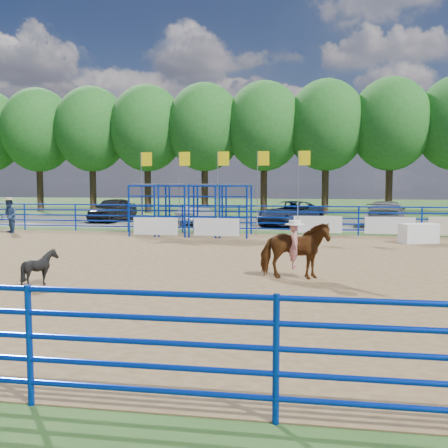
% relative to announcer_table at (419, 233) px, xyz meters
% --- Properties ---
extents(ground, '(120.00, 120.00, 0.00)m').
position_rel_announcer_table_xyz_m(ground, '(-8.29, -7.34, -0.45)').
color(ground, '#355923').
rests_on(ground, ground).
extents(arena_dirt, '(30.00, 20.00, 0.02)m').
position_rel_announcer_table_xyz_m(arena_dirt, '(-8.29, -7.34, -0.44)').
color(arena_dirt, olive).
rests_on(arena_dirt, ground).
extents(gravel_strip, '(40.00, 10.00, 0.01)m').
position_rel_announcer_table_xyz_m(gravel_strip, '(-8.29, 9.66, -0.44)').
color(gravel_strip, slate).
rests_on(gravel_strip, ground).
extents(announcer_table, '(1.76, 1.30, 0.85)m').
position_rel_announcer_table_xyz_m(announcer_table, '(0.00, 0.00, 0.00)').
color(announcer_table, white).
rests_on(announcer_table, arena_dirt).
extents(horse_and_rider, '(1.93, 0.91, 2.26)m').
position_rel_announcer_table_xyz_m(horse_and_rider, '(-5.24, -8.97, 0.44)').
color(horse_and_rider, '#5E3212').
rests_on(horse_and_rider, arena_dirt).
extents(calf, '(1.07, 1.01, 0.95)m').
position_rel_announcer_table_xyz_m(calf, '(-11.76, -10.92, 0.05)').
color(calf, black).
rests_on(calf, arena_dirt).
extents(spectator_cowboy, '(1.10, 1.07, 1.84)m').
position_rel_announcer_table_xyz_m(spectator_cowboy, '(-20.09, 0.89, 0.50)').
color(spectator_cowboy, navy).
rests_on(spectator_cowboy, arena_dirt).
extents(car_a, '(2.22, 4.78, 1.59)m').
position_rel_announcer_table_xyz_m(car_a, '(-17.77, 9.28, 0.36)').
color(car_a, black).
rests_on(car_a, gravel_strip).
extents(car_b, '(1.91, 3.92, 1.24)m').
position_rel_announcer_table_xyz_m(car_b, '(-11.67, 7.84, 0.18)').
color(car_b, gray).
rests_on(car_b, gravel_strip).
extents(car_c, '(4.49, 5.89, 1.49)m').
position_rel_announcer_table_xyz_m(car_c, '(-5.80, 7.89, 0.31)').
color(car_c, '#161E38').
rests_on(car_c, gravel_strip).
extents(car_d, '(3.17, 5.65, 1.55)m').
position_rel_announcer_table_xyz_m(car_d, '(-0.20, 7.67, 0.34)').
color(car_d, slate).
rests_on(car_d, gravel_strip).
extents(perimeter_fence, '(30.10, 20.10, 1.50)m').
position_rel_announcer_table_xyz_m(perimeter_fence, '(-8.29, -7.34, 0.30)').
color(perimeter_fence, '#082BB0').
rests_on(perimeter_fence, ground).
extents(chute_assembly, '(19.32, 2.41, 4.20)m').
position_rel_announcer_table_xyz_m(chute_assembly, '(-10.19, 1.50, 0.81)').
color(chute_assembly, '#082BB0').
rests_on(chute_assembly, ground).
extents(treeline, '(56.40, 6.40, 11.24)m').
position_rel_announcer_table_xyz_m(treeline, '(-8.29, 18.66, 7.09)').
color(treeline, '#3F2B19').
rests_on(treeline, ground).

